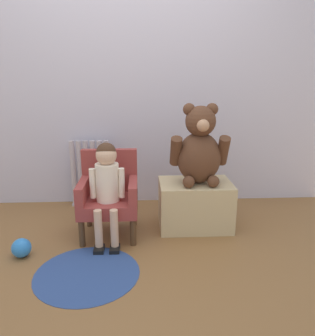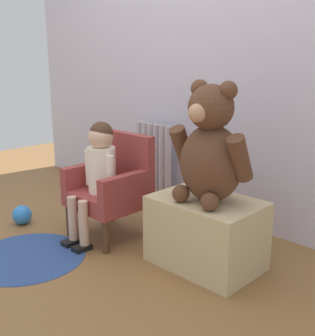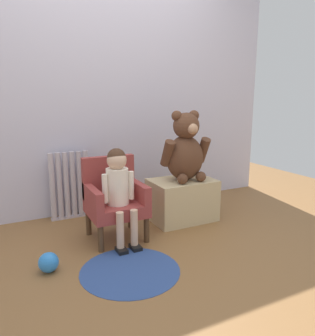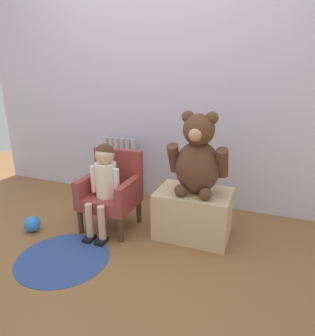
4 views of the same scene
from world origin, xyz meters
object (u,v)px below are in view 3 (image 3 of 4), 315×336
at_px(radiator, 70,186).
at_px(child_figure, 118,182).
at_px(large_teddy_bear, 185,150).
at_px(toy_ball, 49,262).
at_px(low_bench, 182,200).
at_px(child_armchair, 114,198).
at_px(floor_rug, 130,270).

relative_size(radiator, child_figure, 0.85).
relative_size(large_teddy_bear, toy_ball, 4.76).
distance_m(large_teddy_bear, toy_ball, 1.45).
bearing_deg(toy_ball, low_bench, 18.49).
distance_m(child_figure, large_teddy_bear, 0.74).
bearing_deg(low_bench, large_teddy_bear, -26.52).
bearing_deg(radiator, child_figure, -71.78).
bearing_deg(child_figure, toy_ball, -158.17).
bearing_deg(child_armchair, large_teddy_bear, 5.82).
xyz_separation_m(radiator, large_teddy_bear, (0.92, -0.51, 0.34)).
height_order(radiator, child_armchair, child_armchair).
bearing_deg(floor_rug, toy_ball, 154.42).
height_order(radiator, low_bench, radiator).
xyz_separation_m(floor_rug, toy_ball, (-0.47, 0.23, 0.06)).
xyz_separation_m(child_figure, low_bench, (0.68, 0.19, -0.29)).
relative_size(child_armchair, child_figure, 0.87).
relative_size(radiator, toy_ball, 4.79).
xyz_separation_m(low_bench, toy_ball, (-1.25, -0.42, -0.12)).
relative_size(radiator, low_bench, 1.09).
bearing_deg(child_figure, floor_rug, -101.97).
bearing_deg(child_figure, child_armchair, 90.00).
relative_size(child_figure, floor_rug, 1.12).
distance_m(child_armchair, floor_rug, 0.66).
height_order(low_bench, toy_ball, low_bench).
distance_m(low_bench, toy_ball, 1.32).
distance_m(low_bench, large_teddy_bear, 0.46).
bearing_deg(child_armchair, toy_ball, -149.46).
bearing_deg(low_bench, floor_rug, -140.23).
bearing_deg(floor_rug, child_armchair, 80.28).
distance_m(child_armchair, child_figure, 0.19).
xyz_separation_m(child_armchair, low_bench, (0.68, 0.08, -0.14)).
xyz_separation_m(radiator, floor_rug, (0.13, -1.15, -0.31)).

